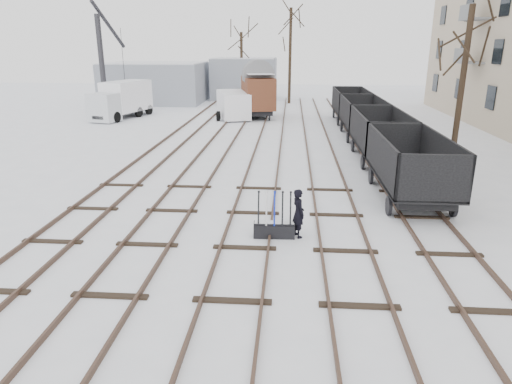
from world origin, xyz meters
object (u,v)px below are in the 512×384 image
worker (298,213)px  panel_van (233,104)px  lorry (122,100)px  box_van_wagon (258,92)px  crane (105,85)px  freight_wagon_a (409,175)px  ground_frame (274,229)px

worker → panel_van: (-5.10, 24.38, 0.34)m
lorry → panel_van: lorry is taller
box_van_wagon → crane: bearing=162.3°
worker → freight_wagon_a: 6.05m
ground_frame → panel_van: 24.88m
lorry → panel_van: bearing=19.6°
freight_wagon_a → crane: bearing=133.6°
crane → ground_frame: bearing=-52.7°
ground_frame → worker: bearing=6.2°
ground_frame → lorry: lorry is taller
lorry → panel_van: 9.23m
panel_van → crane: crane is taller
freight_wagon_a → ground_frame: bearing=-140.5°
worker → lorry: lorry is taller
ground_frame → freight_wagon_a: freight_wagon_a is taller
lorry → crane: bearing=148.3°
panel_van → ground_frame: bearing=-96.1°
worker → crane: crane is taller
panel_van → worker: bearing=-94.4°
box_van_wagon → lorry: size_ratio=0.76×
box_van_wagon → crane: (-13.56, 1.36, 0.33)m
worker → crane: (-16.64, 26.23, 1.68)m
worker → panel_van: size_ratio=0.30×
freight_wagon_a → box_van_wagon: 22.07m
worker → freight_wagon_a: freight_wagon_a is taller
freight_wagon_a → panel_van: size_ratio=1.15×
ground_frame → crane: (-15.89, 26.33, 2.19)m
ground_frame → crane: size_ratio=0.16×
ground_frame → lorry: bearing=118.2°
box_van_wagon → panel_van: size_ratio=0.98×
freight_wagon_a → box_van_wagon: (-7.48, 20.73, 1.18)m
freight_wagon_a → box_van_wagon: size_ratio=1.18×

